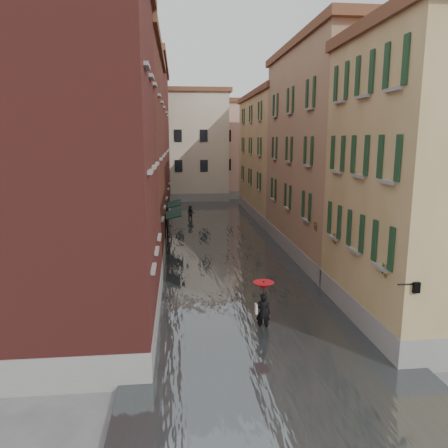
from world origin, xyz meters
TOP-DOWN VIEW (x-y plane):
  - ground at (0.00, 0.00)m, footprint 120.00×120.00m
  - floodwater at (0.00, 13.00)m, footprint 10.00×60.00m
  - building_left_near at (-7.00, -2.00)m, footprint 6.00×8.00m
  - building_left_mid at (-7.00, 9.00)m, footprint 6.00×14.00m
  - building_left_far at (-7.00, 24.00)m, footprint 6.00×16.00m
  - building_right_near at (7.00, -2.00)m, footprint 6.00×8.00m
  - building_right_mid at (7.00, 9.00)m, footprint 6.00×14.00m
  - building_right_far at (7.00, 24.00)m, footprint 6.00×16.00m
  - building_end_cream at (-3.00, 38.00)m, footprint 12.00×9.00m
  - building_end_pink at (6.00, 40.00)m, footprint 10.00×9.00m
  - awning_near at (-3.48, 11.24)m, footprint 1.09×3.11m
  - awning_far at (-3.48, 16.14)m, footprint 1.09×3.12m
  - wall_lantern at (4.33, -6.00)m, footprint 0.71×0.22m
  - window_planters at (4.12, -0.46)m, footprint 0.59×8.56m
  - pedestrian_main at (0.21, -2.29)m, footprint 0.87×0.87m
  - pedestrian_far at (-1.96, 22.16)m, footprint 0.83×0.72m

SIDE VIEW (x-z plane):
  - ground at x=0.00m, z-range 0.00..0.00m
  - floodwater at x=0.00m, z-range 0.00..0.20m
  - pedestrian_far at x=-1.96m, z-range 0.00..1.47m
  - pedestrian_main at x=0.21m, z-range 0.19..2.25m
  - awning_near at x=-3.48m, z-range 1.07..3.87m
  - awning_far at x=-3.48m, z-range 1.07..3.87m
  - wall_lantern at x=4.33m, z-range 2.83..3.18m
  - window_planters at x=4.12m, z-range 3.09..3.93m
  - building_right_near at x=7.00m, z-range 0.00..11.50m
  - building_right_far at x=7.00m, z-range 0.00..11.50m
  - building_end_pink at x=6.00m, z-range 0.00..12.00m
  - building_left_mid at x=-7.00m, z-range 0.00..12.50m
  - building_left_near at x=-7.00m, z-range 0.00..13.00m
  - building_right_mid at x=7.00m, z-range 0.00..13.00m
  - building_end_cream at x=-3.00m, z-range 0.00..13.00m
  - building_left_far at x=-7.00m, z-range 0.00..14.00m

